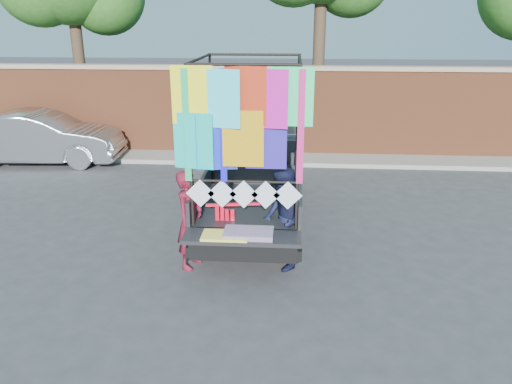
# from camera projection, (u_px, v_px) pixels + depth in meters

# --- Properties ---
(ground) EXTENTS (90.00, 90.00, 0.00)m
(ground) POSITION_uv_depth(u_px,v_px,m) (274.00, 262.00, 8.39)
(ground) COLOR #38383A
(ground) RESTS_ON ground
(brick_wall) EXTENTS (30.00, 0.45, 2.61)m
(brick_wall) POSITION_uv_depth(u_px,v_px,m) (284.00, 111.00, 14.54)
(brick_wall) COLOR brown
(brick_wall) RESTS_ON ground
(curb) EXTENTS (30.00, 1.20, 0.12)m
(curb) POSITION_uv_depth(u_px,v_px,m) (283.00, 159.00, 14.30)
(curb) COLOR gray
(curb) RESTS_ON ground
(pickup_truck) EXTENTS (2.08, 5.22, 3.29)m
(pickup_truck) POSITION_uv_depth(u_px,v_px,m) (256.00, 176.00, 10.15)
(pickup_truck) COLOR black
(pickup_truck) RESTS_ON ground
(sedan) EXTENTS (4.52, 1.84, 1.46)m
(sedan) POSITION_uv_depth(u_px,v_px,m) (41.00, 138.00, 13.88)
(sedan) COLOR #B0B2B7
(sedan) RESTS_ON ground
(woman) EXTENTS (0.54, 0.68, 1.63)m
(woman) POSITION_uv_depth(u_px,v_px,m) (190.00, 220.00, 8.01)
(woman) COLOR maroon
(woman) RESTS_ON ground
(man) EXTENTS (0.80, 0.94, 1.68)m
(man) POSITION_uv_depth(u_px,v_px,m) (283.00, 219.00, 7.96)
(man) COLOR #151936
(man) RESTS_ON ground
(streamer_bundle) EXTENTS (0.96, 0.20, 0.66)m
(streamer_bundle) POSITION_uv_depth(u_px,v_px,m) (230.00, 216.00, 7.96)
(streamer_bundle) COLOR #FF0D27
(streamer_bundle) RESTS_ON ground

